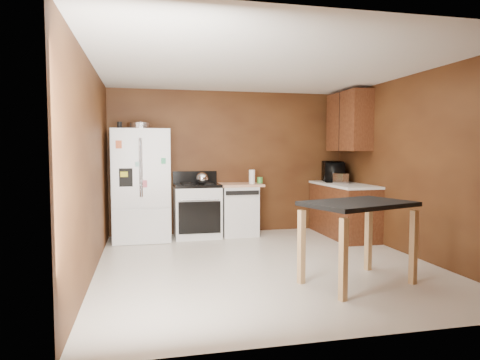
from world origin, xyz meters
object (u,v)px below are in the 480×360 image
object	(u,v)px
paper_towel	(252,177)
island	(358,215)
kettle	(202,178)
refrigerator	(141,185)
roasting_pan	(140,126)
green_canister	(260,180)
dishwasher	(238,209)
gas_range	(197,210)
toaster	(341,178)
pen_cup	(120,125)
microwave	(333,172)

from	to	relation	value
paper_towel	island	bearing A→B (deg)	-80.73
kettle	refrigerator	world-z (taller)	refrigerator
roasting_pan	green_canister	size ratio (longest dim) A/B	3.94
dishwasher	island	bearing A→B (deg)	-76.98
roasting_pan	gas_range	size ratio (longest dim) A/B	0.38
toaster	refrigerator	distance (m)	3.34
kettle	dishwasher	world-z (taller)	kettle
green_canister	kettle	bearing A→B (deg)	-170.57
pen_cup	toaster	world-z (taller)	pen_cup
kettle	gas_range	distance (m)	0.56
pen_cup	dishwasher	xyz separation A→B (m)	(1.95, 0.21, -1.40)
pen_cup	toaster	xyz separation A→B (m)	(3.63, -0.25, -0.87)
kettle	paper_towel	xyz separation A→B (m)	(0.87, 0.07, 0.01)
dishwasher	kettle	bearing A→B (deg)	-166.06
refrigerator	kettle	bearing A→B (deg)	-4.49
kettle	island	distance (m)	3.10
paper_towel	dishwasher	distance (m)	0.61
paper_towel	green_canister	bearing A→B (deg)	31.83
pen_cup	green_canister	bearing A→B (deg)	5.37
roasting_pan	refrigerator	distance (m)	0.95
roasting_pan	microwave	size ratio (longest dim) A/B	0.69
refrigerator	dishwasher	world-z (taller)	refrigerator
kettle	roasting_pan	bearing A→B (deg)	173.28
pen_cup	green_canister	distance (m)	2.51
dishwasher	gas_range	bearing A→B (deg)	-178.06
microwave	gas_range	world-z (taller)	microwave
roasting_pan	pen_cup	size ratio (longest dim) A/B	3.89
refrigerator	microwave	bearing A→B (deg)	0.43
kettle	refrigerator	distance (m)	0.99
microwave	refrigerator	size ratio (longest dim) A/B	0.33
refrigerator	gas_range	bearing A→B (deg)	3.81
roasting_pan	toaster	size ratio (longest dim) A/B	1.78
toaster	dishwasher	bearing A→B (deg)	145.86
green_canister	dishwasher	xyz separation A→B (m)	(-0.38, -0.01, -0.49)
microwave	kettle	bearing A→B (deg)	107.33
paper_towel	green_canister	world-z (taller)	paper_towel
microwave	roasting_pan	bearing A→B (deg)	104.63
dishwasher	paper_towel	bearing A→B (deg)	-23.60
pen_cup	refrigerator	bearing A→B (deg)	21.37
roasting_pan	dishwasher	world-z (taller)	roasting_pan
dishwasher	pen_cup	bearing A→B (deg)	-173.88
microwave	gas_range	bearing A→B (deg)	104.05
paper_towel	refrigerator	bearing A→B (deg)	179.71
green_canister	microwave	size ratio (longest dim) A/B	0.18
toaster	dishwasher	xyz separation A→B (m)	(-1.69, 0.46, -0.53)
kettle	toaster	distance (m)	2.36
green_canister	dishwasher	world-z (taller)	green_canister
dishwasher	island	size ratio (longest dim) A/B	0.68
paper_towel	gas_range	world-z (taller)	paper_towel
green_canister	island	distance (m)	2.98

